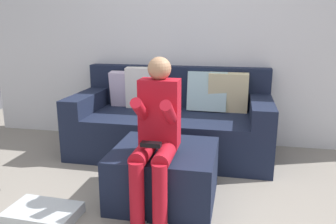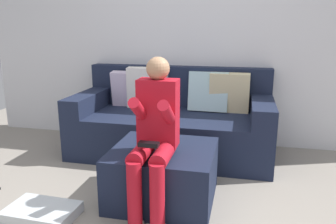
# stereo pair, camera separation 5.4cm
# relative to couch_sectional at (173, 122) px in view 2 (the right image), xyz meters

# --- Properties ---
(wall_back) EXTENTS (5.19, 0.10, 2.48)m
(wall_back) POSITION_rel_couch_sectional_xyz_m (0.14, 0.47, 0.90)
(wall_back) COLOR silver
(wall_back) RESTS_ON ground_plane
(couch_sectional) EXTENTS (2.11, 0.98, 0.92)m
(couch_sectional) POSITION_rel_couch_sectional_xyz_m (0.00, 0.00, 0.00)
(couch_sectional) COLOR #192138
(couch_sectional) RESTS_ON ground_plane
(ottoman) EXTENTS (0.80, 0.75, 0.43)m
(ottoman) POSITION_rel_couch_sectional_xyz_m (0.15, -1.07, -0.13)
(ottoman) COLOR #192138
(ottoman) RESTS_ON ground_plane
(person_seated) EXTENTS (0.29, 0.61, 1.16)m
(person_seated) POSITION_rel_couch_sectional_xyz_m (0.14, -1.28, 0.29)
(person_seated) COLOR red
(person_seated) RESTS_ON ground_plane
(storage_bin) EXTENTS (0.52, 0.35, 0.08)m
(storage_bin) POSITION_rel_couch_sectional_xyz_m (-0.66, -1.54, -0.30)
(storage_bin) COLOR silver
(storage_bin) RESTS_ON ground_plane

